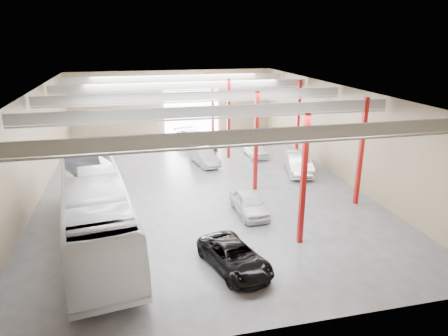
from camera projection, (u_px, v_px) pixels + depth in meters
name	position (u px, v px, depth m)	size (l,w,h in m)	color
depot_shell	(198.00, 117.00, 28.78)	(22.12, 32.12, 7.06)	#46464B
coach_bus	(96.00, 211.00, 20.86)	(3.13, 13.37, 3.72)	white
black_sedan	(234.00, 257.00, 18.86)	(2.11, 4.58, 1.27)	black
car_row_a	(249.00, 203.00, 24.71)	(1.64, 4.07, 1.39)	silver
car_row_b	(204.00, 157.00, 34.10)	(1.46, 4.19, 1.38)	#A3A3A8
car_row_c	(196.00, 140.00, 38.88)	(2.32, 5.70, 1.65)	slate
car_right_near	(298.00, 162.00, 32.09)	(1.81, 5.19, 1.71)	silver
car_right_far	(255.00, 149.00, 36.51)	(1.58, 3.92, 1.34)	white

